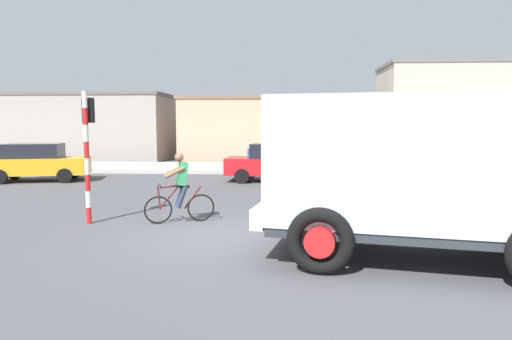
# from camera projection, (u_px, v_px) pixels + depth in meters

# --- Properties ---
(ground_plane) EXTENTS (120.00, 120.00, 0.00)m
(ground_plane) POSITION_uv_depth(u_px,v_px,m) (214.00, 237.00, 9.75)
(ground_plane) COLOR #4C4C51
(sidewalk_far) EXTENTS (80.00, 5.00, 0.16)m
(sidewalk_far) POSITION_uv_depth(u_px,v_px,m) (256.00, 168.00, 24.23)
(sidewalk_far) COLOR #ADADA8
(sidewalk_far) RESTS_ON ground
(truck_foreground) EXTENTS (5.79, 3.58, 2.90)m
(truck_foreground) POSITION_uv_depth(u_px,v_px,m) (419.00, 167.00, 7.99)
(truck_foreground) COLOR silver
(truck_foreground) RESTS_ON ground
(cyclist) EXTENTS (1.63, 0.73, 1.72)m
(cyclist) POSITION_uv_depth(u_px,v_px,m) (180.00, 188.00, 11.11)
(cyclist) COLOR black
(cyclist) RESTS_ON ground
(traffic_light_pole) EXTENTS (0.24, 0.43, 3.20)m
(traffic_light_pole) POSITION_uv_depth(u_px,v_px,m) (87.00, 139.00, 10.94)
(traffic_light_pole) COLOR red
(traffic_light_pole) RESTS_ON ground
(car_red_near) EXTENTS (4.06, 2.00, 1.60)m
(car_red_near) POSITION_uv_depth(u_px,v_px,m) (275.00, 162.00, 19.12)
(car_red_near) COLOR red
(car_red_near) RESTS_ON ground
(car_white_mid) EXTENTS (4.28, 2.57, 1.60)m
(car_white_mid) POSITION_uv_depth(u_px,v_px,m) (37.00, 162.00, 19.18)
(car_white_mid) COLOR gold
(car_white_mid) RESTS_ON ground
(pedestrian_near_kerb) EXTENTS (0.34, 0.22, 1.62)m
(pedestrian_near_kerb) POSITION_uv_depth(u_px,v_px,m) (252.00, 162.00, 18.87)
(pedestrian_near_kerb) COLOR #2D334C
(pedestrian_near_kerb) RESTS_ON ground
(building_corner_left) EXTENTS (11.01, 6.25, 4.47)m
(building_corner_left) POSITION_uv_depth(u_px,v_px,m) (93.00, 127.00, 31.77)
(building_corner_left) COLOR #9E9389
(building_corner_left) RESTS_ON ground
(building_mid_block) EXTENTS (11.45, 6.85, 4.15)m
(building_mid_block) POSITION_uv_depth(u_px,v_px,m) (269.00, 129.00, 30.87)
(building_mid_block) COLOR tan
(building_mid_block) RESTS_ON ground
(building_corner_right) EXTENTS (11.21, 5.22, 6.15)m
(building_corner_right) POSITION_uv_depth(u_px,v_px,m) (472.00, 113.00, 28.50)
(building_corner_right) COLOR #B2AD9E
(building_corner_right) RESTS_ON ground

